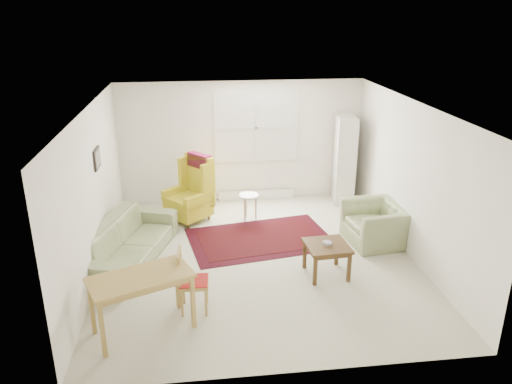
{
  "coord_description": "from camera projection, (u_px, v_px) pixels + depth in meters",
  "views": [
    {
      "loc": [
        -0.93,
        -7.22,
        3.88
      ],
      "look_at": [
        0.0,
        0.3,
        1.05
      ],
      "focal_mm": 35.0,
      "sensor_mm": 36.0,
      "label": 1
    }
  ],
  "objects": [
    {
      "name": "rug",
      "position": [
        260.0,
        238.0,
        8.85
      ],
      "size": [
        2.69,
        1.97,
        0.02
      ],
      "primitive_type": null,
      "rotation": [
        0.0,
        0.0,
        0.17
      ],
      "color": "black",
      "rests_on": "ground"
    },
    {
      "name": "room",
      "position": [
        258.0,
        182.0,
        7.94
      ],
      "size": [
        5.04,
        5.54,
        2.51
      ],
      "color": "beige",
      "rests_on": "ground"
    },
    {
      "name": "desk",
      "position": [
        143.0,
        304.0,
        6.23
      ],
      "size": [
        1.39,
        1.06,
        0.79
      ],
      "primitive_type": null,
      "rotation": [
        0.0,
        0.0,
        0.41
      ],
      "color": "#AB8B45",
      "rests_on": "ground"
    },
    {
      "name": "wingback_chair",
      "position": [
        188.0,
        189.0,
        9.42
      ],
      "size": [
        1.06,
        1.05,
        1.26
      ],
      "primitive_type": null,
      "rotation": [
        0.0,
        0.0,
        -0.84
      ],
      "color": "gold",
      "rests_on": "ground"
    },
    {
      "name": "armchair",
      "position": [
        376.0,
        220.0,
        8.61
      ],
      "size": [
        1.04,
        1.16,
        0.82
      ],
      "primitive_type": "imported",
      "rotation": [
        0.0,
        0.0,
        -1.44
      ],
      "color": "gray",
      "rests_on": "ground"
    },
    {
      "name": "cabinet",
      "position": [
        345.0,
        160.0,
        10.29
      ],
      "size": [
        0.47,
        0.77,
        1.81
      ],
      "primitive_type": null,
      "rotation": [
        0.0,
        0.0,
        -0.13
      ],
      "color": "silver",
      "rests_on": "ground"
    },
    {
      "name": "desk_chair",
      "position": [
        194.0,
        281.0,
        6.64
      ],
      "size": [
        0.41,
        0.41,
        0.89
      ],
      "primitive_type": null,
      "rotation": [
        0.0,
        0.0,
        1.51
      ],
      "color": "#AB8B45",
      "rests_on": "ground"
    },
    {
      "name": "sofa",
      "position": [
        126.0,
        234.0,
        7.95
      ],
      "size": [
        1.57,
        2.48,
        0.93
      ],
      "primitive_type": "imported",
      "rotation": [
        0.0,
        0.0,
        1.26
      ],
      "color": "gray",
      "rests_on": "ground"
    },
    {
      "name": "coffee_table",
      "position": [
        326.0,
        259.0,
        7.6
      ],
      "size": [
        0.68,
        0.68,
        0.52
      ],
      "primitive_type": null,
      "rotation": [
        0.0,
        0.0,
        0.08
      ],
      "color": "#472E15",
      "rests_on": "ground"
    },
    {
      "name": "stool",
      "position": [
        249.0,
        207.0,
        9.61
      ],
      "size": [
        0.44,
        0.44,
        0.51
      ],
      "primitive_type": null,
      "rotation": [
        0.0,
        0.0,
        -0.19
      ],
      "color": "white",
      "rests_on": "ground"
    }
  ]
}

